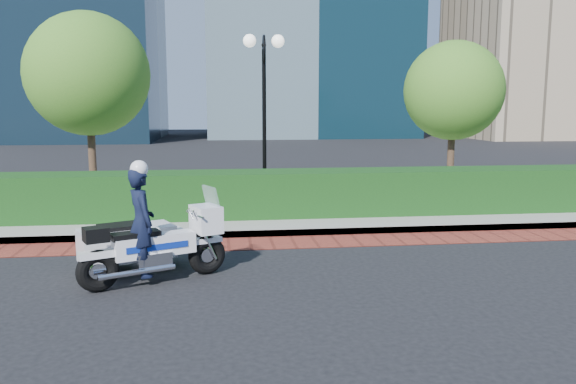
{
  "coord_description": "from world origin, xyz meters",
  "views": [
    {
      "loc": [
        -0.16,
        -8.95,
        2.57
      ],
      "look_at": [
        1.13,
        1.42,
        1.0
      ],
      "focal_mm": 35.0,
      "sensor_mm": 36.0,
      "label": 1
    }
  ],
  "objects": [
    {
      "name": "ground",
      "position": [
        0.0,
        0.0,
        0.0
      ],
      "size": [
        120.0,
        120.0,
        0.0
      ],
      "primitive_type": "plane",
      "color": "black",
      "rests_on": "ground"
    },
    {
      "name": "lamppost",
      "position": [
        1.0,
        5.2,
        2.96
      ],
      "size": [
        1.02,
        0.7,
        4.21
      ],
      "color": "black",
      "rests_on": "sidewalk"
    },
    {
      "name": "tree_c",
      "position": [
        6.5,
        6.5,
        3.05
      ],
      "size": [
        2.8,
        2.8,
        4.3
      ],
      "color": "#332319",
      "rests_on": "sidewalk"
    },
    {
      "name": "brick_strip",
      "position": [
        0.0,
        1.5,
        0.01
      ],
      "size": [
        60.0,
        1.0,
        0.01
      ],
      "primitive_type": "cube",
      "color": "maroon",
      "rests_on": "ground"
    },
    {
      "name": "hedge_main",
      "position": [
        0.0,
        3.6,
        0.65
      ],
      "size": [
        18.0,
        1.2,
        1.0
      ],
      "primitive_type": "cube",
      "color": "black",
      "rests_on": "sidewalk"
    },
    {
      "name": "police_motorcycle",
      "position": [
        -1.34,
        -0.46,
        0.63
      ],
      "size": [
        2.34,
        1.78,
        1.84
      ],
      "rotation": [
        0.0,
        0.0,
        0.43
      ],
      "color": "black",
      "rests_on": "ground"
    },
    {
      "name": "sidewalk",
      "position": [
        0.0,
        6.0,
        0.07
      ],
      "size": [
        60.0,
        8.0,
        0.15
      ],
      "primitive_type": "cube",
      "color": "gray",
      "rests_on": "ground"
    },
    {
      "name": "tree_b",
      "position": [
        -3.5,
        6.5,
        3.43
      ],
      "size": [
        3.2,
        3.2,
        4.89
      ],
      "color": "#332319",
      "rests_on": "sidewalk"
    }
  ]
}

